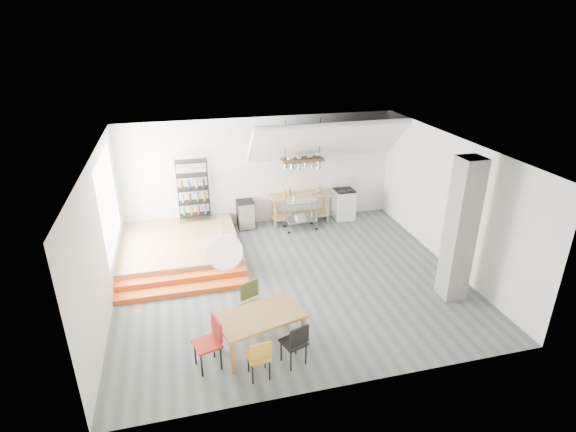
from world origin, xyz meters
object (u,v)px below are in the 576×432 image
object	(u,v)px
rolling_cart	(301,210)
mini_fridge	(246,214)
stove	(344,203)
dining_table	(260,319)

from	to	relation	value
rolling_cart	mini_fridge	world-z (taller)	rolling_cart
mini_fridge	stove	bearing A→B (deg)	-0.82
dining_table	mini_fridge	bearing A→B (deg)	68.62
stove	mini_fridge	size ratio (longest dim) A/B	1.41
rolling_cart	mini_fridge	xyz separation A→B (m)	(-1.55, 0.50, -0.17)
dining_table	mini_fridge	size ratio (longest dim) A/B	2.09
dining_table	rolling_cart	distance (m)	5.36
dining_table	stove	bearing A→B (deg)	40.74
mini_fridge	dining_table	bearing A→B (deg)	-96.44
stove	mini_fridge	world-z (taller)	stove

